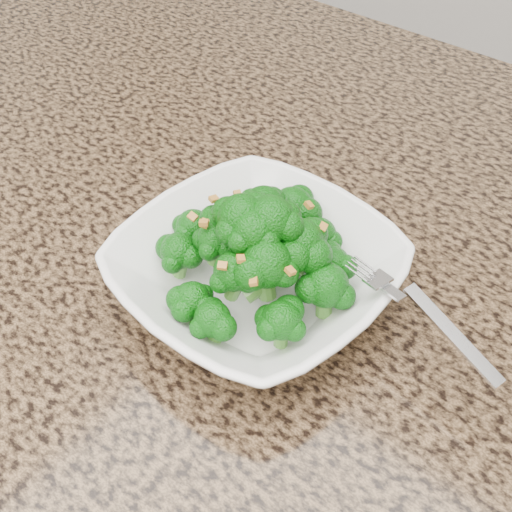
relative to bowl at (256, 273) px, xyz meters
The scene contains 6 objects.
cabinet 0.52m from the bowl, 165.94° to the left, with size 1.55×0.95×0.87m, color #382317.
granite_counter 0.16m from the bowl, 165.94° to the left, with size 1.64×1.04×0.03m, color brown.
bowl is the anchor object (origin of this frame).
broccoli_pile 0.06m from the bowl, ahead, with size 0.21×0.21×0.07m, color #0B5B0A, non-canonical shape.
garlic_topping 0.10m from the bowl, ahead, with size 0.12×0.12×0.01m, color #B4792C, non-canonical shape.
fork 0.13m from the bowl, 11.62° to the left, with size 0.16×0.03×0.01m, color silver, non-canonical shape.
Camera 1 is at (0.39, -0.04, 1.34)m, focal length 45.00 mm.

